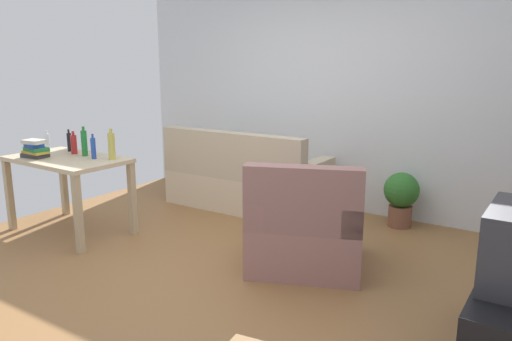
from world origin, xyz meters
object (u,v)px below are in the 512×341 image
(bottle_squat, at_px, (112,146))
(couch, at_px, (245,182))
(bottle_green, at_px, (84,143))
(desk, at_px, (68,168))
(armchair, at_px, (306,231))
(bottle_blue, at_px, (93,148))
(book_stack, at_px, (35,149))
(bottle_red, at_px, (74,144))
(bottle_dark, at_px, (69,142))
(potted_plant, at_px, (401,196))
(bottle_clear, at_px, (48,142))

(bottle_squat, bearing_deg, couch, 70.28)
(bottle_green, relative_size, bottle_squat, 0.99)
(couch, distance_m, desk, 1.95)
(couch, bearing_deg, armchair, 140.63)
(bottle_blue, xyz_separation_m, book_stack, (-0.53, -0.27, -0.02))
(bottle_red, xyz_separation_m, bottle_green, (0.18, -0.01, 0.03))
(bottle_red, relative_size, bottle_squat, 0.78)
(bottle_dark, xyz_separation_m, bottle_red, (0.16, -0.07, 0.00))
(potted_plant, height_order, armchair, armchair)
(bottle_squat, bearing_deg, bottle_red, -178.21)
(armchair, height_order, book_stack, book_stack)
(desk, relative_size, bottle_clear, 5.58)
(armchair, distance_m, bottle_blue, 2.21)
(bottle_squat, xyz_separation_m, book_stack, (-0.70, -0.35, -0.05))
(armchair, bearing_deg, bottle_clear, -14.11)
(bottle_blue, bearing_deg, bottle_dark, 166.57)
(armchair, height_order, bottle_blue, bottle_blue)
(armchair, xyz_separation_m, bottle_dark, (-2.64, -0.27, 0.54))
(bottle_dark, distance_m, bottle_squat, 0.71)
(desk, distance_m, potted_plant, 3.36)
(bottle_red, xyz_separation_m, bottle_blue, (0.38, -0.06, 0.00))
(bottle_red, distance_m, bottle_blue, 0.38)
(couch, height_order, bottle_blue, bottle_blue)
(bottle_clear, height_order, bottle_blue, bottle_blue)
(bottle_dark, xyz_separation_m, bottle_green, (0.34, -0.08, 0.03))
(desk, height_order, armchair, armchair)
(bottle_blue, bearing_deg, couch, 65.77)
(bottle_dark, bearing_deg, bottle_clear, -149.78)
(bottle_green, bearing_deg, couch, 59.25)
(bottle_red, height_order, bottle_blue, bottle_blue)
(armchair, bearing_deg, book_stack, -7.63)
(book_stack, bearing_deg, bottle_clear, 126.69)
(couch, distance_m, bottle_red, 1.92)
(bottle_dark, distance_m, bottle_green, 0.35)
(couch, distance_m, bottle_clear, 2.17)
(bottle_green, bearing_deg, desk, -119.49)
(armchair, bearing_deg, bottle_green, -13.22)
(armchair, distance_m, book_stack, 2.76)
(armchair, bearing_deg, couch, -61.22)
(armchair, distance_m, bottle_dark, 2.71)
(potted_plant, relative_size, bottle_squat, 1.93)
(bottle_blue, bearing_deg, desk, -160.07)
(bottle_dark, distance_m, bottle_red, 0.18)
(couch, bearing_deg, bottle_blue, 65.77)
(bottle_clear, xyz_separation_m, bottle_squat, (0.91, 0.07, 0.04))
(bottle_blue, distance_m, book_stack, 0.60)
(bottle_dark, bearing_deg, book_stack, -88.86)
(potted_plant, relative_size, armchair, 0.50)
(book_stack, bearing_deg, couch, 55.96)
(bottle_green, relative_size, bottle_blue, 1.21)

